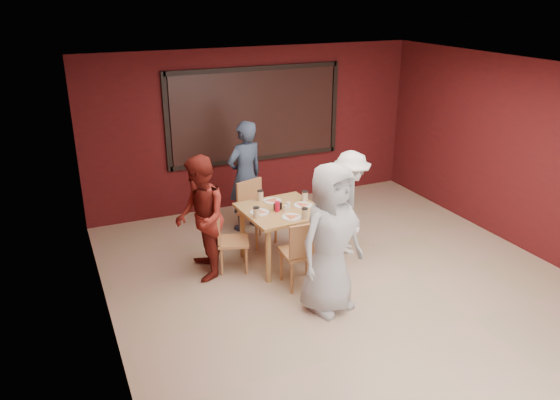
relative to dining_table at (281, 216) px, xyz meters
name	(u,v)px	position (x,y,z in m)	size (l,w,h in m)	color
floor	(354,291)	(0.53, -1.14, -0.72)	(7.00, 7.00, 0.00)	tan
window_blinds	(256,115)	(0.53, 2.31, 0.93)	(3.00, 0.02, 1.50)	black
dining_table	(281,216)	(0.00, 0.00, 0.00)	(1.12, 1.12, 0.98)	#B18648
chair_front	(302,250)	(-0.04, -0.76, -0.18)	(0.49, 0.49, 0.96)	#A67240
chair_back	(255,208)	(-0.09, 0.82, -0.17)	(0.59, 0.59, 0.97)	#A67240
chair_left	(228,237)	(-0.77, 0.10, -0.23)	(0.53, 0.53, 0.87)	#A67240
chair_right	(332,224)	(0.74, -0.12, -0.20)	(0.54, 0.54, 0.92)	#A67240
diner_front	(331,239)	(0.05, -1.33, 0.21)	(0.91, 0.60, 1.87)	#A1A1A1
diner_back	(245,176)	(-0.04, 1.35, 0.18)	(0.66, 0.43, 1.80)	#2F3C53
diner_left	(200,218)	(-1.14, 0.09, 0.13)	(0.83, 0.64, 1.70)	maroon
diner_right	(350,203)	(1.07, -0.04, 0.05)	(1.00, 0.57, 1.55)	white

